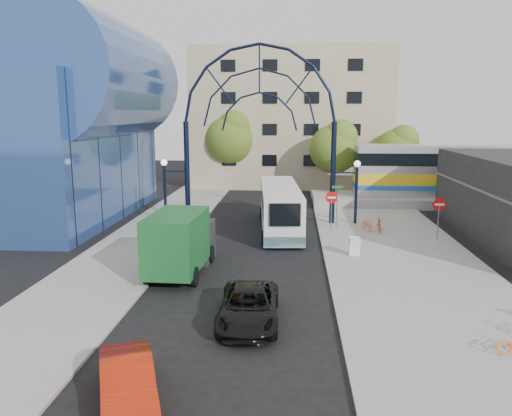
# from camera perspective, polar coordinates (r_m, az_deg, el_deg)

# --- Properties ---
(ground) EXTENTS (120.00, 120.00, 0.00)m
(ground) POSITION_cam_1_polar(r_m,az_deg,el_deg) (21.34, -2.24, -9.94)
(ground) COLOR black
(ground) RESTS_ON ground
(sidewalk_east) EXTENTS (8.00, 56.00, 0.12)m
(sidewalk_east) POSITION_cam_1_polar(r_m,az_deg,el_deg) (25.61, 17.04, -6.70)
(sidewalk_east) COLOR gray
(sidewalk_east) RESTS_ON ground
(plaza_west) EXTENTS (5.00, 50.00, 0.12)m
(plaza_west) POSITION_cam_1_polar(r_m,az_deg,el_deg) (28.29, -14.08, -4.89)
(plaza_west) COLOR gray
(plaza_west) RESTS_ON ground
(gateway_arch) EXTENTS (13.64, 0.44, 12.10)m
(gateway_arch) POSITION_cam_1_polar(r_m,az_deg,el_deg) (33.92, 0.38, 12.49)
(gateway_arch) COLOR black
(gateway_arch) RESTS_ON ground
(stop_sign) EXTENTS (0.80, 0.07, 2.50)m
(stop_sign) POSITION_cam_1_polar(r_m,az_deg,el_deg) (32.40, 8.63, 0.79)
(stop_sign) COLOR slate
(stop_sign) RESTS_ON sidewalk_east
(do_not_enter_sign) EXTENTS (0.76, 0.07, 2.48)m
(do_not_enter_sign) POSITION_cam_1_polar(r_m,az_deg,el_deg) (31.56, 20.19, -0.05)
(do_not_enter_sign) COLOR slate
(do_not_enter_sign) RESTS_ON sidewalk_east
(street_name_sign) EXTENTS (0.70, 0.70, 2.80)m
(street_name_sign) POSITION_cam_1_polar(r_m,az_deg,el_deg) (33.00, 9.25, 1.20)
(street_name_sign) COLOR slate
(street_name_sign) RESTS_ON sidewalk_east
(sandwich_board) EXTENTS (0.55, 0.61, 0.99)m
(sandwich_board) POSITION_cam_1_polar(r_m,az_deg,el_deg) (26.89, 11.20, -4.08)
(sandwich_board) COLOR white
(sandwich_board) RESTS_ON sidewalk_east
(transit_hall) EXTENTS (16.50, 18.00, 14.50)m
(transit_hall) POSITION_cam_1_polar(r_m,az_deg,el_deg) (39.03, -22.82, 8.71)
(transit_hall) COLOR #2D4A89
(transit_hall) RESTS_ON ground
(apartment_block) EXTENTS (20.00, 12.10, 14.00)m
(apartment_block) POSITION_cam_1_polar(r_m,az_deg,el_deg) (54.80, 4.02, 10.20)
(apartment_block) COLOR tan
(apartment_block) RESTS_ON ground
(train_platform) EXTENTS (32.00, 5.00, 0.80)m
(train_platform) POSITION_cam_1_polar(r_m,az_deg,el_deg) (45.97, 26.85, 0.67)
(train_platform) COLOR gray
(train_platform) RESTS_ON ground
(train_car) EXTENTS (25.10, 3.05, 4.20)m
(train_car) POSITION_cam_1_polar(r_m,az_deg,el_deg) (45.65, 27.12, 3.76)
(train_car) COLOR #B7B7BC
(train_car) RESTS_ON train_platform
(tree_north_a) EXTENTS (4.48, 4.48, 7.00)m
(tree_north_a) POSITION_cam_1_polar(r_m,az_deg,el_deg) (46.00, 9.09, 6.99)
(tree_north_a) COLOR #382314
(tree_north_a) RESTS_ON ground
(tree_north_b) EXTENTS (5.12, 5.12, 8.00)m
(tree_north_b) POSITION_cam_1_polar(r_m,az_deg,el_deg) (50.18, -2.83, 8.17)
(tree_north_b) COLOR #382314
(tree_north_b) RESTS_ON ground
(tree_north_c) EXTENTS (4.16, 4.16, 6.50)m
(tree_north_c) POSITION_cam_1_polar(r_m,az_deg,el_deg) (48.86, 15.96, 6.54)
(tree_north_c) COLOR #382314
(tree_north_c) RESTS_ON ground
(city_bus) EXTENTS (3.17, 10.72, 2.90)m
(city_bus) POSITION_cam_1_polar(r_m,az_deg,el_deg) (32.59, 2.76, 0.11)
(city_bus) COLOR silver
(city_bus) RESTS_ON ground
(green_truck) EXTENTS (2.51, 6.10, 3.04)m
(green_truck) POSITION_cam_1_polar(r_m,az_deg,el_deg) (24.11, -8.53, -3.82)
(green_truck) COLOR black
(green_truck) RESTS_ON ground
(black_suv) EXTENTS (2.26, 4.68, 1.28)m
(black_suv) POSITION_cam_1_polar(r_m,az_deg,el_deg) (18.46, -0.83, -11.18)
(black_suv) COLOR black
(black_suv) RESTS_ON ground
(red_sedan) EXTENTS (2.68, 4.10, 1.28)m
(red_sedan) POSITION_cam_1_polar(r_m,az_deg,el_deg) (14.14, -14.47, -18.83)
(red_sedan) COLOR #A71F0A
(red_sedan) RESTS_ON ground
(bike_near_a) EXTENTS (0.93, 1.69, 0.84)m
(bike_near_a) POSITION_cam_1_polar(r_m,az_deg,el_deg) (33.03, 12.64, -1.72)
(bike_near_a) COLOR #FF6733
(bike_near_a) RESTS_ON sidewalk_east
(bike_near_b) EXTENTS (0.58, 1.68, 1.00)m
(bike_near_b) POSITION_cam_1_polar(r_m,az_deg,el_deg) (32.66, 13.92, -1.78)
(bike_near_b) COLOR #DC452C
(bike_near_b) RESTS_ON sidewalk_east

